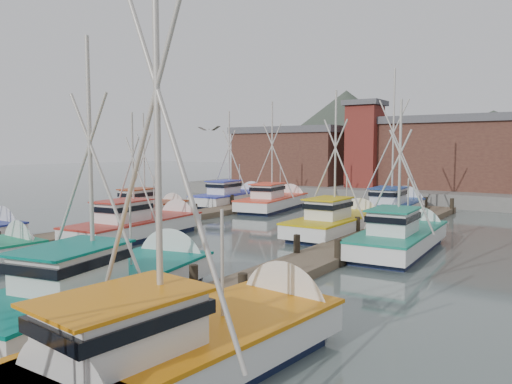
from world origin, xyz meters
The scene contains 18 objects.
ground centered at (0.00, 0.00, 0.00)m, with size 260.00×260.00×0.00m, color #465450.
dock_left centered at (-7.00, 4.04, 0.21)m, with size 2.30×46.00×1.50m.
dock_right centered at (7.00, 4.04, 0.21)m, with size 2.30×46.00×1.50m.
quay centered at (0.00, 37.00, 0.60)m, with size 44.00×16.00×1.20m, color gray.
shed_left centered at (-11.00, 35.00, 4.34)m, with size 12.72×8.48×6.20m.
shed_center centered at (6.00, 37.00, 4.69)m, with size 14.84×9.54×6.90m.
lookout_tower centered at (-2.00, 33.00, 5.55)m, with size 3.60×3.60×8.50m.
distant_hills centered at (-12.76, 122.59, 0.00)m, with size 175.00×140.00×42.00m.
boat_5 centered at (4.24, -3.98, 0.68)m, with size 4.92×10.32×9.24m.
boat_7 centered at (9.64, -6.34, 0.70)m, with size 4.72×10.07×11.85m.
boat_8 centered at (-4.24, 5.42, 0.68)m, with size 3.69×9.45×7.82m.
boat_9 centered at (4.60, 12.66, 0.68)m, with size 3.68×9.12×9.13m.
boat_10 centered at (-9.46, 11.09, 0.68)m, with size 3.27×7.97×8.09m.
boat_11 centered at (9.20, 9.88, 0.68)m, with size 3.40×9.30×8.17m.
boat_12 centered at (-4.83, 20.76, 0.68)m, with size 4.26×9.73×9.65m.
boat_13 centered at (4.73, 22.20, 0.69)m, with size 4.65×10.33×11.72m.
boat_14 centered at (-9.77, 21.63, 0.68)m, with size 3.79×9.62×9.13m.
gull_far centered at (2.32, 3.37, 5.92)m, with size 1.51×0.66×0.24m.
Camera 1 is at (16.76, -14.32, 5.05)m, focal length 35.00 mm.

